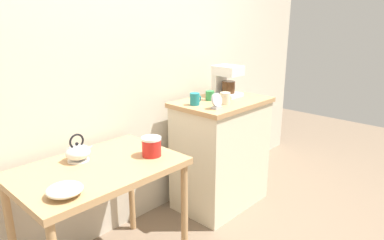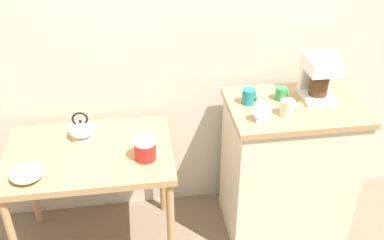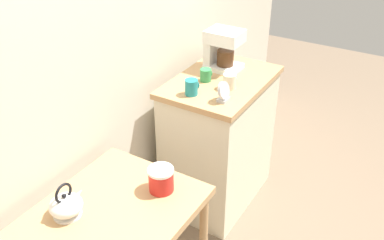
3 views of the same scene
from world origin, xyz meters
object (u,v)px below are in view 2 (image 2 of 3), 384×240
(mug_small_cream, at_px, (288,108))
(table_clock, at_px, (262,113))
(bowl_stoneware, at_px, (27,173))
(mug_tall_green, at_px, (281,93))
(teakettle, at_px, (82,129))
(mug_dark_teal, at_px, (249,96))
(coffee_maker, at_px, (318,75))
(canister_enamel, at_px, (145,149))

(mug_small_cream, relative_size, table_clock, 0.79)
(bowl_stoneware, bearing_deg, mug_tall_green, 12.09)
(teakettle, distance_m, table_clock, 1.04)
(mug_dark_teal, xyz_separation_m, table_clock, (0.02, -0.19, 0.01))
(teakettle, distance_m, mug_small_cream, 1.18)
(coffee_maker, xyz_separation_m, mug_dark_teal, (-0.41, -0.03, -0.10))
(bowl_stoneware, bearing_deg, mug_dark_teal, 13.15)
(canister_enamel, height_order, table_clock, table_clock)
(teakettle, xyz_separation_m, canister_enamel, (0.35, -0.26, 0.01))
(canister_enamel, bearing_deg, coffee_maker, 12.81)
(canister_enamel, relative_size, mug_dark_teal, 1.33)
(teakettle, bearing_deg, mug_tall_green, -1.59)
(mug_small_cream, bearing_deg, mug_tall_green, 83.78)
(coffee_maker, relative_size, table_clock, 2.23)
(bowl_stoneware, height_order, teakettle, teakettle)
(coffee_maker, xyz_separation_m, mug_small_cream, (-0.23, -0.18, -0.10))
(bowl_stoneware, height_order, mug_small_cream, mug_small_cream)
(mug_tall_green, relative_size, table_clock, 0.66)
(mug_small_cream, height_order, table_clock, table_clock)
(table_clock, bearing_deg, mug_tall_green, 50.52)
(bowl_stoneware, xyz_separation_m, table_clock, (1.26, 0.09, 0.20))
(bowl_stoneware, relative_size, mug_small_cream, 1.92)
(bowl_stoneware, bearing_deg, canister_enamel, 7.60)
(bowl_stoneware, distance_m, table_clock, 1.28)
(mug_small_cream, bearing_deg, coffee_maker, 37.98)
(bowl_stoneware, bearing_deg, teakettle, 52.22)
(mug_small_cream, bearing_deg, bowl_stoneware, -174.53)
(mug_tall_green, bearing_deg, mug_small_cream, -96.22)
(coffee_maker, bearing_deg, mug_small_cream, -142.02)
(canister_enamel, height_order, mug_dark_teal, mug_dark_teal)
(bowl_stoneware, height_order, table_clock, table_clock)
(mug_dark_teal, height_order, mug_small_cream, mug_dark_teal)
(bowl_stoneware, distance_m, canister_enamel, 0.62)
(canister_enamel, height_order, coffee_maker, coffee_maker)
(mug_dark_teal, height_order, mug_tall_green, mug_dark_teal)
(coffee_maker, height_order, mug_small_cream, coffee_maker)
(coffee_maker, relative_size, mug_dark_teal, 2.80)
(bowl_stoneware, xyz_separation_m, coffee_maker, (1.65, 0.32, 0.29))
(teakettle, xyz_separation_m, coffee_maker, (1.38, -0.02, 0.26))
(bowl_stoneware, relative_size, mug_tall_green, 2.28)
(mug_dark_teal, bearing_deg, table_clock, -82.77)
(bowl_stoneware, xyz_separation_m, canister_enamel, (0.61, 0.08, 0.03))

